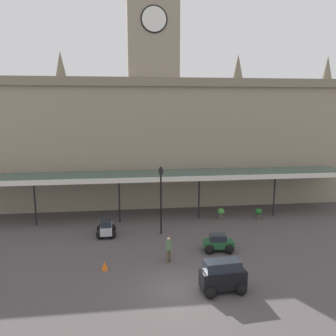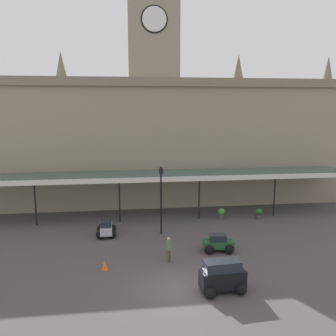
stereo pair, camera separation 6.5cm
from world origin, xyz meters
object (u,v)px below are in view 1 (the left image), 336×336
Objects in this scene: planter_near_kerb at (221,213)px; car_silver_sedan at (106,229)px; car_green_sedan at (218,244)px; planter_forecourt_centre at (259,213)px; traffic_cone at (105,265)px; victorian_lamppost at (161,193)px; pedestrian_beside_cars at (169,249)px; car_black_van at (223,278)px.

car_silver_sedan is at bearing -163.57° from planter_near_kerb.
car_green_sedan is 2.22× the size of planter_forecourt_centre.
planter_forecourt_centre reaches higher than traffic_cone.
victorian_lamppost is 9.71m from planter_forecourt_centre.
planter_forecourt_centre is (5.43, 6.50, -0.01)m from car_green_sedan.
victorian_lamppost is (-3.51, 3.89, 2.77)m from car_green_sedan.
pedestrian_beside_cars reaches higher than planter_near_kerb.
planter_forecourt_centre is (6.65, 11.82, -0.32)m from car_black_van.
pedestrian_beside_cars reaches higher than car_green_sedan.
traffic_cone is at bearing 151.58° from car_black_van.
car_green_sedan is at bearing 19.87° from pedestrian_beside_cars.
victorian_lamppost is at bearing -1.99° from car_silver_sedan.
car_black_van reaches higher than pedestrian_beside_cars.
car_green_sedan reaches higher than planter_forecourt_centre.
victorian_lamppost is 5.53× the size of planter_near_kerb.
car_silver_sedan is at bearing 127.67° from pedestrian_beside_cars.
planter_near_kerb is (3.37, 12.26, -0.32)m from car_black_van.
car_black_van is at bearing -105.35° from planter_near_kerb.
pedestrian_beside_cars is 1.74× the size of planter_forecourt_centre.
car_black_van is 0.46× the size of victorian_lamppost.
car_green_sedan is at bearing 13.91° from traffic_cone.
car_green_sedan is 7.81m from traffic_cone.
planter_near_kerb is (5.65, 3.06, -2.78)m from victorian_lamppost.
victorian_lamppost is (4.21, -0.15, 2.77)m from car_silver_sedan.
car_green_sedan is 8.71m from car_silver_sedan.
traffic_cone is at bearing -171.77° from pedestrian_beside_cars.
victorian_lamppost reaches higher than planter_forecourt_centre.
victorian_lamppost reaches higher than car_silver_sedan.
planter_forecourt_centre is at bearing 60.63° from car_black_van.
car_green_sedan is 0.40× the size of victorian_lamppost.
traffic_cone is 15.47m from planter_forecourt_centre.
pedestrian_beside_cars is at bearing -139.15° from planter_forecourt_centre.
pedestrian_beside_cars is 11.94m from planter_forecourt_centre.
car_green_sedan reaches higher than traffic_cone.
car_silver_sedan reaches higher than traffic_cone.
victorian_lamppost is (0.09, 5.19, 2.36)m from pedestrian_beside_cars.
planter_near_kerb is (9.72, 8.83, 0.20)m from traffic_cone.
car_green_sedan is 5.92m from victorian_lamppost.
car_black_van is 1.19× the size of car_silver_sedan.
pedestrian_beside_cars is 0.31× the size of victorian_lamppost.
planter_near_kerb is at bearing 42.24° from traffic_cone.
pedestrian_beside_cars is (4.12, -5.34, 0.41)m from car_silver_sedan.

